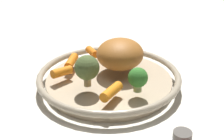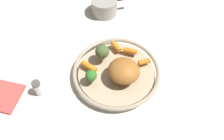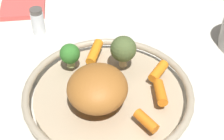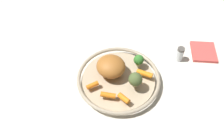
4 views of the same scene
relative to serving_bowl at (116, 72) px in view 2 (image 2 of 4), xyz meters
The scene contains 12 objects.
ground_plane 0.02m from the serving_bowl, ahead, with size 2.01×2.01×0.00m, color silver.
serving_bowl is the anchor object (origin of this frame).
roast_chicken_piece 0.07m from the serving_bowl, 64.74° to the right, with size 0.12×0.12×0.07m, color #A76429.
baby_carrot_near_rim 0.11m from the serving_bowl, 159.89° to the left, with size 0.02×0.02×0.07m, color orange.
baby_carrot_right 0.12m from the serving_bowl, ahead, with size 0.02×0.02×0.05m, color orange.
baby_carrot_center 0.12m from the serving_bowl, 74.18° to the left, with size 0.02×0.02×0.05m, color orange.
baby_carrot_left 0.11m from the serving_bowl, 41.18° to the left, with size 0.02×0.02×0.06m, color orange.
broccoli_floret_large 0.12m from the serving_bowl, 167.55° to the right, with size 0.04×0.04×0.05m.
broccoli_floret_mid 0.10m from the serving_bowl, 119.41° to the left, with size 0.06×0.06×0.07m.
salt_shaker 0.31m from the serving_bowl, behind, with size 0.03×0.03×0.07m.
saucepan 0.39m from the serving_bowl, 82.12° to the left, with size 0.20×0.13×0.08m.
dish_towel 0.44m from the serving_bowl, behind, with size 0.11×0.12×0.01m, color #D14C47.
Camera 2 is at (-0.15, -0.47, 0.74)m, focal length 34.84 mm.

